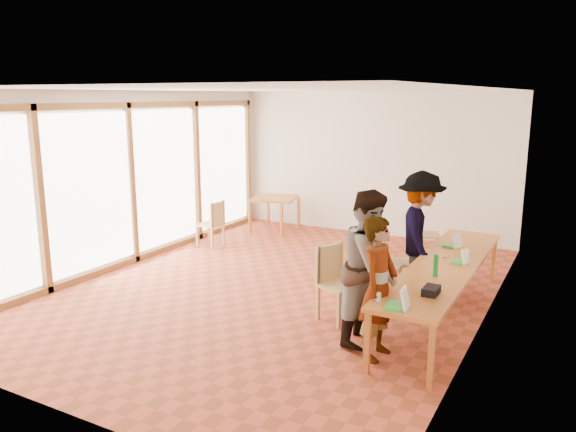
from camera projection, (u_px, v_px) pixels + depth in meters
The scene contains 25 objects.
ground at pixel (279, 288), 8.67m from camera, with size 8.00×8.00×0.00m, color #AE432A.
wall_back at pixel (372, 164), 11.79m from camera, with size 6.00×0.10×3.00m, color beige.
wall_front at pixel (55, 260), 4.92m from camera, with size 6.00×0.10×3.00m, color beige.
wall_right at pixel (489, 212), 6.96m from camera, with size 0.10×8.00×3.00m, color beige.
window_wall at pixel (131, 178), 9.74m from camera, with size 0.10×8.00×3.00m, color white.
ceiling at pixel (279, 88), 8.04m from camera, with size 6.00×8.00×0.04m, color white.
communal_table at pixel (445, 267), 7.37m from camera, with size 0.80×4.00×0.75m.
side_table at pixel (274, 201), 12.18m from camera, with size 0.90×0.90×0.75m.
chair_near at pixel (334, 274), 7.39m from camera, with size 0.61×0.61×0.53m.
chair_mid at pixel (377, 257), 8.16m from camera, with size 0.47×0.47×0.53m.
chair_far at pixel (390, 254), 8.51m from camera, with size 0.55×0.55×0.48m.
chair_empty at pixel (421, 227), 10.05m from camera, with size 0.58×0.58×0.52m.
chair_spare at pixel (214, 219), 10.92m from camera, with size 0.44×0.44×0.48m.
person_near at pixel (379, 288), 6.24m from camera, with size 0.59×0.39×1.63m, color gray.
person_mid at pixel (371, 267), 6.62m from camera, with size 0.90×0.70×1.86m, color gray.
person_far at pixel (420, 233), 8.26m from camera, with size 1.19×0.68×1.84m, color gray.
laptop_near at pixel (400, 302), 5.83m from camera, with size 0.25×0.28×0.22m.
laptop_mid at pixel (462, 259), 7.38m from camera, with size 0.23×0.25×0.19m.
laptop_far at pixel (454, 243), 8.16m from camera, with size 0.26×0.28×0.20m.
yellow_mug at pixel (465, 252), 7.69m from camera, with size 0.14×0.14×0.11m, color yellow.
green_bottle at pixel (436, 265), 6.82m from camera, with size 0.07×0.07×0.28m, color #137F29.
clear_glass at pixel (378, 297), 6.02m from camera, with size 0.07×0.07×0.09m, color silver.
condiment_cup at pixel (432, 290), 6.28m from camera, with size 0.08×0.08×0.06m, color white.
pink_phone at pixel (446, 257), 7.65m from camera, with size 0.05×0.10×0.01m, color #B8345B.
black_pouch at pixel (431, 291), 6.22m from camera, with size 0.16×0.26×0.09m, color black.
Camera 1 is at (4.06, -7.18, 2.92)m, focal length 35.00 mm.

